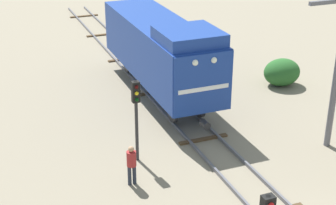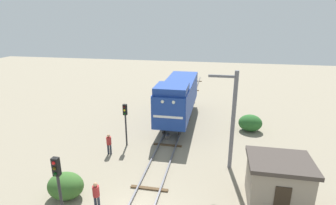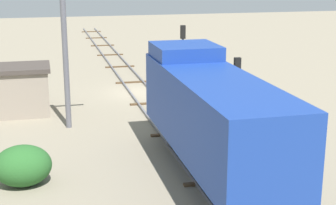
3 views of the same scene
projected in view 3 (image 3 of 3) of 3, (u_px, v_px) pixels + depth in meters
name	position (u px, v px, depth m)	size (l,w,h in m)	color
ground_plane	(140.00, 93.00, 33.87)	(108.32, 108.32, 0.00)	gray
railway_track	(140.00, 91.00, 33.85)	(2.40, 72.21, 0.16)	#595960
locomotive	(211.00, 110.00, 19.52)	(2.90, 11.60, 4.60)	navy
traffic_signal_near	(183.00, 44.00, 34.95)	(0.32, 0.34, 4.20)	#262628
traffic_signal_mid	(237.00, 79.00, 26.07)	(0.32, 0.34, 3.62)	#262628
worker_near_track	(179.00, 78.00, 33.46)	(0.38, 0.38, 1.70)	#262B38
worker_by_signal	(238.00, 99.00, 28.26)	(0.38, 0.38, 1.70)	#262B38
catenary_mast	(67.00, 55.00, 25.63)	(1.94, 0.28, 7.03)	#595960
relay_hut	(19.00, 90.00, 28.71)	(3.50, 2.90, 2.74)	gray
bush_near	(214.00, 82.00, 33.48)	(2.15, 1.76, 1.56)	#335D26
bush_mid	(203.00, 68.00, 39.17)	(1.45, 1.18, 1.05)	#258626
bush_far	(23.00, 166.00, 19.36)	(2.17, 1.78, 1.58)	#265B26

